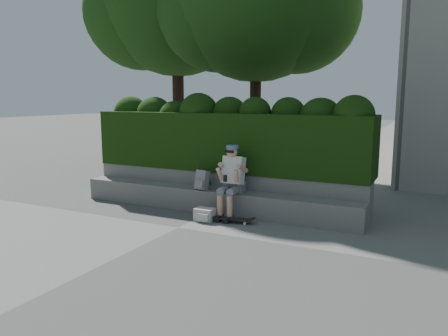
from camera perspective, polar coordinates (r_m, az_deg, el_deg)
The scene contains 8 objects.
ground at distance 7.80m, azimuth -5.98°, elevation -7.75°, with size 80.00×80.00×0.00m, color slate.
bench_ledge at distance 8.79m, azimuth -1.61°, elevation -4.25°, with size 6.00×0.45×0.45m, color gray.
planter_wall at distance 9.16m, azimuth -0.20°, elevation -2.72°, with size 6.00×0.50×0.75m, color gray.
hedge at distance 9.21m, azimuth 0.43°, elevation 3.49°, with size 6.00×1.00×1.20m, color black.
person at distance 8.28m, azimuth 1.05°, elevation -1.35°, with size 0.40×0.76×1.38m.
skateboard at distance 8.05m, azimuth 1.05°, elevation -6.68°, with size 0.77×0.31×0.08m.
backpack_plaid at distance 8.69m, azimuth -2.87°, elevation -1.58°, with size 0.27×0.14×0.39m, color #9E9EA2.
backpack_ground at distance 8.18m, azimuth -2.53°, elevation -6.07°, with size 0.36×0.25×0.23m, color silver.
Camera 1 is at (4.05, -6.27, 2.28)m, focal length 35.00 mm.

